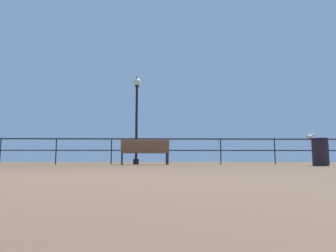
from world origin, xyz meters
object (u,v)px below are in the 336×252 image
object	(u,v)px
lamppost_center	(137,111)
trash_bin	(320,152)
bench_near_left	(145,151)
seagull_on_rail	(310,136)

from	to	relation	value
lamppost_center	trash_bin	xyz separation A→B (m)	(5.69, -3.68, -1.79)
lamppost_center	trash_bin	size ratio (longest dim) A/B	4.61
bench_near_left	lamppost_center	world-z (taller)	lamppost_center
bench_near_left	trash_bin	bearing A→B (deg)	-26.14
lamppost_center	seagull_on_rail	world-z (taller)	lamppost_center
bench_near_left	trash_bin	xyz separation A→B (m)	(5.26, -2.58, -0.12)
bench_near_left	seagull_on_rail	distance (m)	6.86
bench_near_left	lamppost_center	xyz separation A→B (m)	(-0.43, 1.10, 1.67)
seagull_on_rail	trash_bin	distance (m)	3.87
lamppost_center	trash_bin	distance (m)	7.01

